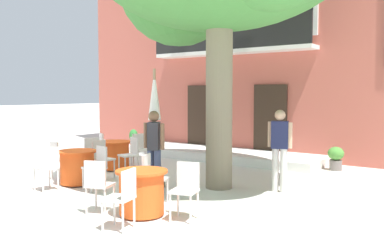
% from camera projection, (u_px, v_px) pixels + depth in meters
% --- Properties ---
extents(ground_plane, '(120.00, 120.00, 0.00)m').
position_uv_depth(ground_plane, '(99.00, 175.00, 10.38)').
color(ground_plane, silver).
extents(building_facade, '(13.00, 5.09, 7.50)m').
position_uv_depth(building_facade, '(262.00, 46.00, 15.25)').
color(building_facade, '#BC5B4C').
rests_on(building_facade, ground).
extents(entrance_step_platform, '(6.50, 1.83, 0.25)m').
position_uv_depth(entrance_step_platform, '(219.00, 154.00, 13.13)').
color(entrance_step_platform, silver).
rests_on(entrance_step_platform, ground).
extents(cafe_table_near_tree, '(0.86, 0.86, 0.76)m').
position_uv_depth(cafe_table_near_tree, '(77.00, 167.00, 9.31)').
color(cafe_table_near_tree, '#EA561E').
rests_on(cafe_table_near_tree, ground).
extents(cafe_chair_near_tree_0, '(0.42, 0.42, 0.91)m').
position_uv_depth(cafe_chair_near_tree_0, '(102.00, 157.00, 9.93)').
color(cafe_chair_near_tree_0, silver).
rests_on(cafe_chair_near_tree_0, ground).
extents(cafe_chair_near_tree_1, '(0.47, 0.47, 0.91)m').
position_uv_depth(cafe_chair_near_tree_1, '(59.00, 157.00, 9.79)').
color(cafe_chair_near_tree_1, silver).
rests_on(cafe_chair_near_tree_1, ground).
extents(cafe_chair_near_tree_2, '(0.44, 0.44, 0.91)m').
position_uv_depth(cafe_chair_near_tree_2, '(48.00, 166.00, 8.68)').
color(cafe_chair_near_tree_2, silver).
rests_on(cafe_chair_near_tree_2, ground).
extents(cafe_chair_near_tree_3, '(0.47, 0.47, 0.91)m').
position_uv_depth(cafe_chair_near_tree_3, '(97.00, 165.00, 8.80)').
color(cafe_chair_near_tree_3, silver).
rests_on(cafe_chair_near_tree_3, ground).
extents(cafe_table_middle, '(0.86, 0.86, 0.76)m').
position_uv_depth(cafe_table_middle, '(142.00, 192.00, 6.92)').
color(cafe_table_middle, '#EA561E').
rests_on(cafe_table_middle, ground).
extents(cafe_chair_middle_0, '(0.49, 0.49, 0.91)m').
position_uv_depth(cafe_chair_middle_0, '(186.00, 186.00, 6.72)').
color(cafe_chair_middle_0, silver).
rests_on(cafe_chair_middle_0, ground).
extents(cafe_chair_middle_1, '(0.52, 0.52, 0.91)m').
position_uv_depth(cafe_chair_middle_1, '(152.00, 175.00, 7.66)').
color(cafe_chair_middle_1, silver).
rests_on(cafe_chair_middle_1, ground).
extents(cafe_chair_middle_2, '(0.52, 0.52, 0.91)m').
position_uv_depth(cafe_chair_middle_2, '(98.00, 183.00, 7.02)').
color(cafe_chair_middle_2, silver).
rests_on(cafe_chair_middle_2, ground).
extents(cafe_chair_middle_3, '(0.49, 0.49, 0.91)m').
position_uv_depth(cafe_chair_middle_3, '(123.00, 195.00, 6.18)').
color(cafe_chair_middle_3, silver).
rests_on(cafe_chair_middle_3, ground).
extents(cafe_table_front, '(0.86, 0.86, 0.76)m').
position_uv_depth(cafe_table_front, '(115.00, 155.00, 11.14)').
color(cafe_table_front, '#EA561E').
rests_on(cafe_table_front, ground).
extents(cafe_chair_front_0, '(0.49, 0.49, 0.91)m').
position_uv_depth(cafe_chair_front_0, '(90.00, 153.00, 10.60)').
color(cafe_chair_front_0, silver).
rests_on(cafe_chair_front_0, ground).
extents(cafe_chair_front_1, '(0.51, 0.51, 0.91)m').
position_uv_depth(cafe_chair_front_1, '(131.00, 153.00, 10.57)').
color(cafe_chair_front_1, silver).
rests_on(cafe_chair_front_1, ground).
extents(cafe_chair_front_2, '(0.54, 0.54, 0.91)m').
position_uv_depth(cafe_chair_front_2, '(140.00, 148.00, 11.55)').
color(cafe_chair_front_2, silver).
rests_on(cafe_chair_front_2, ground).
extents(cafe_chair_front_3, '(0.54, 0.54, 0.91)m').
position_uv_depth(cafe_chair_front_3, '(105.00, 147.00, 11.77)').
color(cafe_chair_front_3, silver).
rests_on(cafe_chair_front_3, ground).
extents(cafe_umbrella, '(0.44, 0.44, 2.55)m').
position_uv_depth(cafe_umbrella, '(155.00, 110.00, 9.02)').
color(cafe_umbrella, '#997A56').
rests_on(cafe_umbrella, ground).
extents(ground_planter_left, '(0.31, 0.31, 0.73)m').
position_uv_depth(ground_planter_left, '(134.00, 138.00, 15.14)').
color(ground_planter_left, slate).
rests_on(ground_planter_left, ground).
extents(ground_planter_right, '(0.42, 0.42, 0.62)m').
position_uv_depth(ground_planter_right, '(336.00, 157.00, 11.02)').
color(ground_planter_right, slate).
rests_on(ground_planter_right, ground).
extents(pedestrian_mid_plaza, '(0.53, 0.32, 1.69)m').
position_uv_depth(pedestrian_mid_plaza, '(280.00, 146.00, 8.55)').
color(pedestrian_mid_plaza, silver).
rests_on(pedestrian_mid_plaza, ground).
extents(pedestrian_by_tree, '(0.53, 0.40, 1.67)m').
position_uv_depth(pedestrian_by_tree, '(154.00, 146.00, 8.51)').
color(pedestrian_by_tree, '#384260').
rests_on(pedestrian_by_tree, ground).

